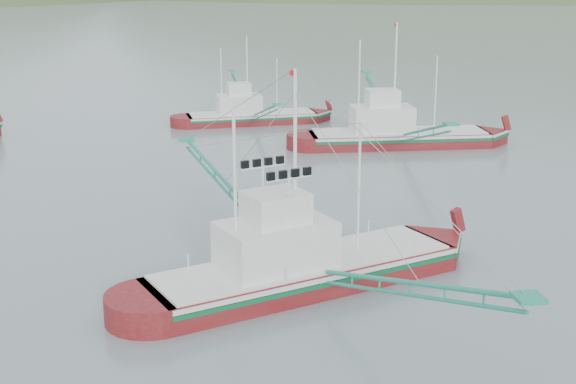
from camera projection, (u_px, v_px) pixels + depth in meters
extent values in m
plane|color=slate|center=(309.00, 295.00, 36.35)|extent=(1200.00, 1200.00, 0.00)
cube|color=maroon|center=(304.00, 282.00, 37.34)|extent=(15.38, 9.00, 1.99)
cube|color=silver|center=(304.00, 265.00, 37.10)|extent=(15.13, 8.97, 0.22)
cube|color=#0C5831|center=(304.00, 270.00, 37.17)|extent=(15.13, 8.99, 0.22)
cube|color=silver|center=(304.00, 261.00, 37.05)|extent=(14.61, 8.55, 0.12)
cube|color=silver|center=(276.00, 245.00, 36.05)|extent=(5.78, 4.74, 2.19)
cube|color=silver|center=(276.00, 207.00, 35.56)|extent=(3.20, 2.96, 1.39)
cylinder|color=white|center=(295.00, 170.00, 35.60)|extent=(0.16, 0.16, 8.96)
cylinder|color=white|center=(235.00, 193.00, 34.35)|extent=(0.14, 0.14, 7.62)
cylinder|color=white|center=(359.00, 188.00, 37.64)|extent=(0.12, 0.12, 6.27)
cube|color=maroon|center=(252.00, 122.00, 75.70)|extent=(12.37, 4.17, 1.62)
cube|color=silver|center=(252.00, 115.00, 75.51)|extent=(12.14, 4.21, 0.18)
cube|color=#0C5831|center=(252.00, 117.00, 75.57)|extent=(12.14, 4.23, 0.18)
cube|color=silver|center=(252.00, 113.00, 75.47)|extent=(11.75, 3.96, 0.10)
cube|color=silver|center=(239.00, 104.00, 74.96)|extent=(4.24, 2.90, 1.78)
cube|color=silver|center=(239.00, 89.00, 74.56)|extent=(2.24, 1.94, 1.13)
cylinder|color=white|center=(247.00, 75.00, 74.39)|extent=(0.13, 0.13, 7.30)
cylinder|color=white|center=(221.00, 81.00, 73.99)|extent=(0.11, 0.11, 6.20)
cylinder|color=white|center=(277.00, 85.00, 75.33)|extent=(0.10, 0.10, 5.11)
cube|color=maroon|center=(399.00, 144.00, 66.31)|extent=(14.92, 4.61, 1.97)
cube|color=silver|center=(399.00, 134.00, 66.09)|extent=(14.63, 4.67, 0.22)
cube|color=#0C5831|center=(399.00, 137.00, 66.15)|extent=(14.63, 4.69, 0.22)
cube|color=silver|center=(399.00, 131.00, 66.03)|extent=(14.17, 4.38, 0.12)
cube|color=silver|center=(382.00, 119.00, 65.59)|extent=(5.06, 3.37, 2.16)
cube|color=silver|center=(383.00, 98.00, 65.11)|extent=(2.65, 2.28, 1.38)
cylinder|color=white|center=(395.00, 78.00, 64.78)|extent=(0.16, 0.16, 8.85)
cylinder|color=white|center=(359.00, 87.00, 64.64)|extent=(0.14, 0.14, 7.52)
cylinder|color=white|center=(436.00, 94.00, 65.52)|extent=(0.12, 0.12, 6.20)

